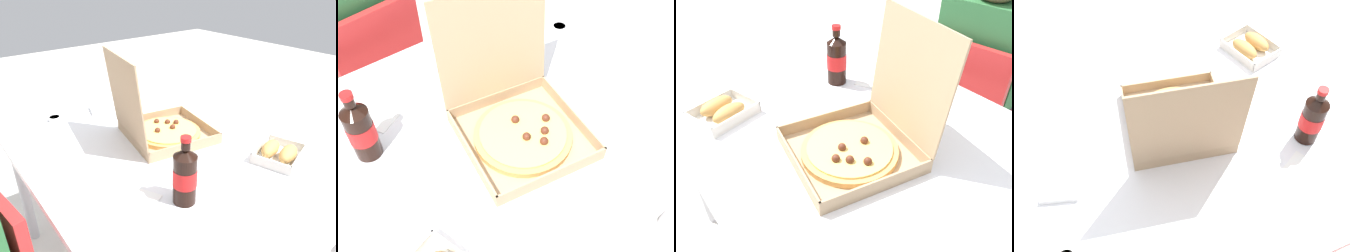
# 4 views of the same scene
# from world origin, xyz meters

# --- Properties ---
(ground_plane) EXTENTS (10.00, 10.00, 0.00)m
(ground_plane) POSITION_xyz_m (0.00, 0.00, 0.00)
(ground_plane) COLOR beige
(dining_table) EXTENTS (1.36, 0.97, 0.71)m
(dining_table) POSITION_xyz_m (0.00, 0.00, 0.64)
(dining_table) COLOR white
(dining_table) RESTS_ON ground_plane
(pizza_box_open) EXTENTS (0.39, 0.42, 0.37)m
(pizza_box_open) POSITION_xyz_m (0.05, -0.06, 0.76)
(pizza_box_open) COLOR tan
(pizza_box_open) RESTS_ON dining_table
(bread_side_box) EXTENTS (0.20, 0.22, 0.06)m
(bread_side_box) POSITION_xyz_m (-0.35, -0.31, 0.74)
(bread_side_box) COLOR white
(bread_side_box) RESTS_ON dining_table
(cola_bottle) EXTENTS (0.07, 0.07, 0.22)m
(cola_bottle) POSITION_xyz_m (-0.32, 0.13, 0.81)
(cola_bottle) COLOR black
(cola_bottle) RESTS_ON dining_table
(paper_menu) EXTENTS (0.26, 0.23, 0.00)m
(paper_menu) POSITION_xyz_m (-0.20, 0.28, 0.71)
(paper_menu) COLOR white
(paper_menu) RESTS_ON dining_table
(napkin_pile) EXTENTS (0.14, 0.14, 0.02)m
(napkin_pile) POSITION_xyz_m (0.46, 0.00, 0.72)
(napkin_pile) COLOR white
(napkin_pile) RESTS_ON dining_table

